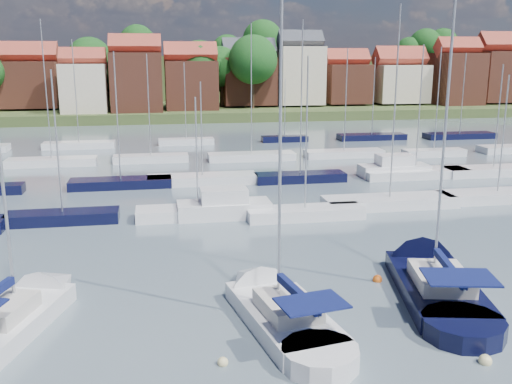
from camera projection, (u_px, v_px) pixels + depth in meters
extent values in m
plane|color=#485562|center=(250.00, 166.00, 63.25)|extent=(260.00, 260.00, 0.00)
cube|color=silver|center=(11.00, 324.00, 25.34)|extent=(4.86, 7.52, 1.20)
cone|color=silver|center=(57.00, 286.00, 29.54)|extent=(3.79, 4.10, 2.90)
cube|color=beige|center=(3.00, 309.00, 24.65)|extent=(2.81, 3.38, 0.70)
cylinder|color=#B2B2B7|center=(1.00, 167.00, 24.17)|extent=(0.14, 0.14, 12.91)
cube|color=silver|center=(283.00, 320.00, 25.74)|extent=(4.38, 7.93, 1.20)
cone|color=silver|center=(249.00, 283.00, 30.02)|extent=(3.71, 4.13, 3.12)
cylinder|color=silver|center=(320.00, 361.00, 22.31)|extent=(3.62, 3.62, 1.20)
cube|color=beige|center=(288.00, 306.00, 25.04)|extent=(2.70, 3.46, 0.70)
cylinder|color=#B2B2B7|center=(280.00, 154.00, 24.46)|extent=(0.14, 0.14, 13.89)
cylinder|color=#B2B2B7|center=(298.00, 297.00, 23.89)|extent=(0.82, 4.12, 0.10)
cube|color=#0E1547|center=(298.00, 293.00, 23.86)|extent=(0.98, 3.95, 0.35)
cube|color=#0E1547|center=(312.00, 303.00, 22.58)|extent=(2.94, 2.31, 0.08)
cube|color=black|center=(436.00, 291.00, 28.98)|extent=(5.42, 9.28, 1.20)
cone|color=black|center=(412.00, 255.00, 34.26)|extent=(4.45, 4.91, 3.62)
cylinder|color=black|center=(463.00, 331.00, 24.75)|extent=(4.32, 4.32, 1.20)
cube|color=beige|center=(441.00, 278.00, 28.17)|extent=(3.26, 4.09, 0.70)
cylinder|color=#B2B2B7|center=(446.00, 115.00, 27.52)|extent=(0.14, 0.14, 16.48)
cylinder|color=#B2B2B7|center=(449.00, 271.00, 26.80)|extent=(1.14, 4.74, 0.10)
cube|color=#0E1547|center=(449.00, 268.00, 26.76)|extent=(1.29, 4.55, 0.35)
cube|color=#0E1547|center=(460.00, 277.00, 25.20)|extent=(3.48, 2.79, 0.08)
sphere|color=beige|center=(223.00, 365.00, 22.52)|extent=(0.44, 0.44, 0.44)
sphere|color=beige|center=(485.00, 363.00, 22.62)|extent=(0.53, 0.53, 0.53)
sphere|color=#D85914|center=(377.00, 281.00, 30.87)|extent=(0.51, 0.51, 0.51)
cube|color=black|center=(63.00, 218.00, 41.64)|extent=(8.01, 2.24, 1.00)
cylinder|color=#B2B2B7|center=(57.00, 143.00, 40.34)|extent=(0.12, 0.12, 10.16)
cube|color=silver|center=(198.00, 213.00, 42.97)|extent=(9.22, 2.58, 1.00)
cylinder|color=#B2B2B7|center=(197.00, 153.00, 41.91)|extent=(0.12, 0.12, 8.18)
cube|color=silver|center=(305.00, 214.00, 42.78)|extent=(8.78, 2.46, 1.00)
cylinder|color=#B2B2B7|center=(307.00, 134.00, 41.38)|extent=(0.12, 0.12, 11.06)
cube|color=silver|center=(389.00, 203.00, 46.03)|extent=(10.79, 3.02, 1.00)
cylinder|color=#B2B2B7|center=(395.00, 104.00, 44.20)|extent=(0.12, 0.12, 14.87)
cube|color=silver|center=(497.00, 197.00, 48.02)|extent=(10.13, 2.84, 1.00)
cylinder|color=#B2B2B7|center=(503.00, 134.00, 46.80)|extent=(0.12, 0.12, 9.59)
cube|color=silver|center=(224.00, 211.00, 43.08)|extent=(7.00, 2.60, 1.40)
cube|color=silver|center=(224.00, 197.00, 42.82)|extent=(3.50, 2.20, 1.30)
cube|color=black|center=(121.00, 184.00, 52.87)|extent=(9.30, 2.60, 1.00)
cylinder|color=#B2B2B7|center=(117.00, 116.00, 51.42)|extent=(0.12, 0.12, 11.48)
cube|color=silver|center=(203.00, 180.00, 54.51)|extent=(10.40, 2.91, 1.00)
cylinder|color=#B2B2B7|center=(201.00, 129.00, 53.38)|extent=(0.12, 0.12, 8.77)
cube|color=black|center=(300.00, 178.00, 55.40)|extent=(8.80, 2.46, 1.00)
cylinder|color=#B2B2B7|center=(301.00, 98.00, 53.63)|extent=(0.12, 0.12, 14.33)
cube|color=silver|center=(415.00, 174.00, 57.30)|extent=(10.73, 3.00, 1.00)
cylinder|color=#B2B2B7|center=(420.00, 108.00, 55.78)|extent=(0.12, 0.12, 12.14)
cube|color=silver|center=(493.00, 171.00, 58.54)|extent=(10.48, 2.93, 1.00)
cylinder|color=#B2B2B7|center=(498.00, 116.00, 57.23)|extent=(0.12, 0.12, 10.28)
cube|color=silver|center=(394.00, 172.00, 57.74)|extent=(7.00, 2.60, 1.40)
cube|color=silver|center=(394.00, 161.00, 57.49)|extent=(3.50, 2.20, 1.30)
cube|color=silver|center=(52.00, 162.00, 63.53)|extent=(9.71, 2.72, 1.00)
cylinder|color=#B2B2B7|center=(46.00, 90.00, 61.69)|extent=(0.12, 0.12, 14.88)
cube|color=silver|center=(151.00, 159.00, 65.66)|extent=(8.49, 2.38, 1.00)
cylinder|color=#B2B2B7|center=(149.00, 105.00, 64.23)|extent=(0.12, 0.12, 11.31)
cube|color=silver|center=(251.00, 157.00, 66.92)|extent=(10.16, 2.85, 1.00)
cylinder|color=#B2B2B7|center=(251.00, 90.00, 65.11)|extent=(0.12, 0.12, 14.59)
cube|color=silver|center=(344.00, 154.00, 68.95)|extent=(9.53, 2.67, 1.00)
cylinder|color=#B2B2B7|center=(346.00, 100.00, 67.46)|extent=(0.12, 0.12, 11.91)
cube|color=silver|center=(434.00, 153.00, 69.47)|extent=(7.62, 2.13, 1.00)
cylinder|color=#B2B2B7|center=(438.00, 99.00, 67.95)|extent=(0.12, 0.12, 12.13)
cube|color=silver|center=(79.00, 146.00, 75.61)|extent=(9.24, 2.59, 1.00)
cylinder|color=#B2B2B7|center=(75.00, 91.00, 73.97)|extent=(0.12, 0.12, 13.17)
cube|color=silver|center=(186.00, 142.00, 78.72)|extent=(7.57, 2.12, 1.00)
cylinder|color=#B2B2B7|center=(185.00, 101.00, 77.41)|extent=(0.12, 0.12, 10.24)
cube|color=black|center=(285.00, 139.00, 81.23)|extent=(6.58, 1.84, 1.00)
cylinder|color=#B2B2B7|center=(285.00, 108.00, 80.19)|extent=(0.12, 0.12, 8.01)
cube|color=black|center=(372.00, 137.00, 83.37)|extent=(9.92, 2.78, 1.00)
cylinder|color=#B2B2B7|center=(374.00, 96.00, 81.99)|extent=(0.12, 0.12, 10.92)
cube|color=black|center=(459.00, 136.00, 84.63)|extent=(10.55, 2.95, 1.00)
cylinder|color=#B2B2B7|center=(463.00, 93.00, 83.18)|extent=(0.12, 0.12, 11.51)
cube|color=#3D4B25|center=(198.00, 106.00, 136.94)|extent=(200.00, 70.00, 3.00)
cube|color=#3D4B25|center=(191.00, 82.00, 159.81)|extent=(200.00, 60.00, 14.00)
cube|color=brown|center=(32.00, 84.00, 111.41)|extent=(10.37, 9.97, 8.73)
cube|color=#95392B|center=(30.00, 55.00, 110.10)|extent=(10.57, 5.13, 5.13)
cube|color=beige|center=(85.00, 89.00, 104.94)|extent=(8.09, 8.80, 8.96)
cube|color=#95392B|center=(83.00, 58.00, 103.68)|extent=(8.25, 4.00, 4.00)
cube|color=brown|center=(137.00, 83.00, 107.19)|extent=(9.36, 10.17, 10.97)
cube|color=#95392B|center=(135.00, 46.00, 105.65)|extent=(9.54, 4.63, 4.63)
cube|color=brown|center=(191.00, 86.00, 110.75)|extent=(9.90, 8.56, 9.42)
cube|color=#95392B|center=(190.00, 54.00, 109.38)|extent=(10.10, 4.90, 4.90)
cube|color=brown|center=(249.00, 81.00, 117.44)|extent=(10.59, 8.93, 9.49)
cube|color=#383A42|center=(248.00, 51.00, 116.04)|extent=(10.80, 5.24, 5.24)
cube|color=beige|center=(300.00, 75.00, 118.17)|extent=(9.01, 8.61, 11.65)
cube|color=#383A42|center=(300.00, 41.00, 116.56)|extent=(9.19, 4.46, 4.46)
cube|color=brown|center=(346.00, 84.00, 121.51)|extent=(9.10, 9.34, 8.00)
cube|color=#95392B|center=(347.00, 59.00, 120.32)|extent=(9.28, 4.50, 4.50)
cube|color=beige|center=(398.00, 84.00, 123.12)|extent=(10.86, 9.59, 7.88)
cube|color=#95392B|center=(400.00, 59.00, 121.90)|extent=(11.07, 5.37, 5.37)
cube|color=brown|center=(456.00, 79.00, 122.33)|extent=(9.18, 9.96, 10.97)
cube|color=#95392B|center=(458.00, 48.00, 120.80)|extent=(9.36, 4.54, 4.54)
cube|color=brown|center=(501.00, 76.00, 125.39)|extent=(11.39, 9.67, 10.76)
cube|color=#95392B|center=(504.00, 45.00, 123.81)|extent=(11.62, 5.64, 5.64)
cylinder|color=#382619|center=(423.00, 70.00, 143.20)|extent=(0.50, 0.50, 4.47)
sphere|color=#1D551A|center=(425.00, 45.00, 141.79)|extent=(8.18, 8.18, 8.18)
cylinder|color=#382619|center=(222.00, 97.00, 116.52)|extent=(0.50, 0.50, 4.46)
sphere|color=#1D551A|center=(222.00, 67.00, 115.12)|extent=(8.15, 8.15, 8.15)
cylinder|color=#382619|center=(263.00, 71.00, 134.41)|extent=(0.50, 0.50, 5.15)
sphere|color=#1D551A|center=(263.00, 40.00, 132.79)|extent=(9.41, 9.41, 9.41)
cylinder|color=#382619|center=(139.00, 71.00, 132.06)|extent=(0.50, 0.50, 4.56)
sphere|color=#1D551A|center=(137.00, 43.00, 130.62)|extent=(8.34, 8.34, 8.34)
cylinder|color=#382619|center=(92.00, 94.00, 120.86)|extent=(0.50, 0.50, 5.15)
sphere|color=#1D551A|center=(90.00, 60.00, 119.24)|extent=(9.42, 9.42, 9.42)
cylinder|color=#382619|center=(16.00, 81.00, 119.65)|extent=(0.50, 0.50, 3.42)
sphere|color=#1D551A|center=(14.00, 59.00, 118.57)|extent=(6.26, 6.26, 6.26)
cylinder|color=#382619|center=(263.00, 95.00, 126.75)|extent=(0.50, 0.50, 3.77)
sphere|color=#1D551A|center=(264.00, 72.00, 125.57)|extent=(6.89, 6.89, 6.89)
cylinder|color=#382619|center=(253.00, 96.00, 112.60)|extent=(0.50, 0.50, 5.21)
sphere|color=#1D551A|center=(253.00, 60.00, 110.96)|extent=(9.53, 9.53, 9.53)
cylinder|color=#382619|center=(470.00, 95.00, 132.02)|extent=(0.50, 0.50, 2.97)
sphere|color=#1D551A|center=(471.00, 78.00, 131.08)|extent=(5.44, 5.44, 5.44)
cylinder|color=#382619|center=(200.00, 97.00, 113.62)|extent=(0.50, 0.50, 4.84)
sphere|color=#1D551A|center=(200.00, 63.00, 112.09)|extent=(8.85, 8.85, 8.85)
cylinder|color=#382619|center=(408.00, 72.00, 142.79)|extent=(0.50, 0.50, 3.72)
sphere|color=#1D551A|center=(409.00, 51.00, 141.62)|extent=(6.80, 6.80, 6.80)
cylinder|color=#382619|center=(455.00, 96.00, 123.39)|extent=(0.50, 0.50, 4.05)
sphere|color=#1D551A|center=(457.00, 70.00, 122.11)|extent=(7.40, 7.40, 7.40)
cylinder|color=#382619|center=(228.00, 74.00, 132.78)|extent=(0.50, 0.50, 3.93)
sphere|color=#1D551A|center=(227.00, 50.00, 131.55)|extent=(7.19, 7.19, 7.19)
cylinder|color=#382619|center=(343.00, 95.00, 125.25)|extent=(0.50, 0.50, 3.82)
sphere|color=#1D551A|center=(344.00, 71.00, 124.05)|extent=(6.99, 6.99, 6.99)
cylinder|color=#382619|center=(117.00, 102.00, 110.42)|extent=(0.50, 0.50, 3.48)
sphere|color=#1D551A|center=(115.00, 77.00, 109.33)|extent=(6.37, 6.37, 6.37)
cylinder|color=#382619|center=(450.00, 95.00, 132.41)|extent=(0.50, 0.50, 2.99)
sphere|color=#1D551A|center=(451.00, 77.00, 131.47)|extent=(5.46, 5.46, 5.46)
cylinder|color=#382619|center=(221.00, 99.00, 119.67)|extent=(0.50, 0.50, 3.25)
sphere|color=#1D551A|center=(221.00, 77.00, 118.65)|extent=(5.94, 5.94, 5.94)
cylinder|color=#382619|center=(189.00, 99.00, 120.20)|extent=(0.50, 0.50, 2.98)
sphere|color=#1D551A|center=(188.00, 80.00, 119.26)|extent=(5.46, 5.46, 5.46)
cylinder|color=#382619|center=(441.00, 66.00, 150.31)|extent=(0.50, 0.50, 4.29)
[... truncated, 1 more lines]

